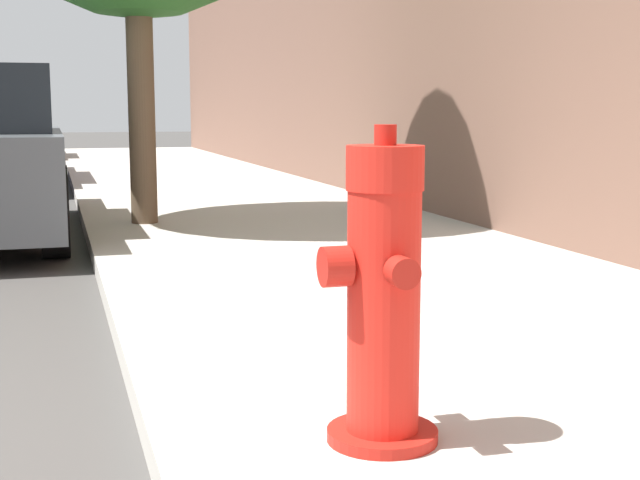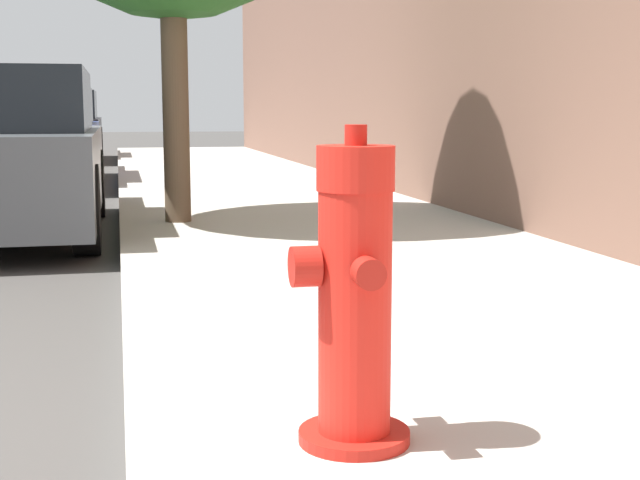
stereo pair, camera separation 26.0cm
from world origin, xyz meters
The scene contains 4 objects.
sidewalk_slab centered at (3.29, 0.00, 0.06)m, with size 3.16×40.00×0.12m.
fire_hydrant centered at (2.37, -0.29, 0.55)m, with size 0.35×0.35×0.93m.
parked_car_mid centered at (0.59, 10.67, 0.69)m, with size 1.70×4.32×1.40m.
parked_car_far centered at (0.48, 16.71, 0.71)m, with size 1.81×3.91×1.46m.
Camera 2 is at (1.72, -2.73, 1.10)m, focal length 50.00 mm.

